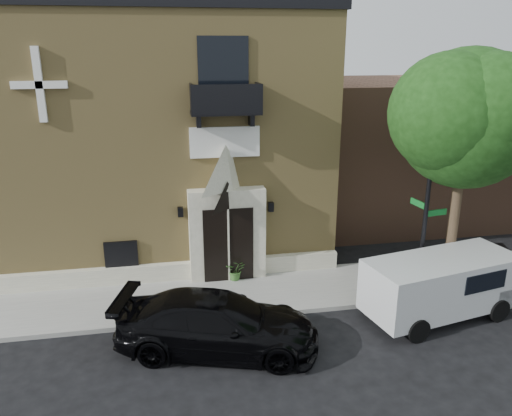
{
  "coord_description": "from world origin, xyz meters",
  "views": [
    {
      "loc": [
        -2.93,
        -13.16,
        7.89
      ],
      "look_at": [
        -0.14,
        2.0,
        2.88
      ],
      "focal_mm": 35.0,
      "sensor_mm": 36.0,
      "label": 1
    }
  ],
  "objects": [
    {
      "name": "planter",
      "position": [
        -0.77,
        2.46,
        0.52
      ],
      "size": [
        0.75,
        0.68,
        0.74
      ],
      "primitive_type": "imported",
      "rotation": [
        0.0,
        0.0,
        -0.16
      ],
      "color": "#3F732F",
      "rests_on": "sidewalk"
    },
    {
      "name": "neighbour_building",
      "position": [
        12.0,
        9.0,
        3.2
      ],
      "size": [
        18.0,
        8.0,
        6.4
      ],
      "primitive_type": "cube",
      "color": "brown",
      "rests_on": "ground"
    },
    {
      "name": "black_sedan",
      "position": [
        -1.81,
        -1.39,
        0.79
      ],
      "size": [
        5.83,
        3.56,
        1.58
      ],
      "primitive_type": "imported",
      "rotation": [
        0.0,
        0.0,
        1.31
      ],
      "color": "black",
      "rests_on": "ground"
    },
    {
      "name": "church",
      "position": [
        -2.99,
        7.95,
        4.63
      ],
      "size": [
        12.2,
        11.01,
        9.3
      ],
      "color": "tan",
      "rests_on": "ground"
    },
    {
      "name": "street_sign",
      "position": [
        4.95,
        0.35,
        2.85
      ],
      "size": [
        0.92,
        0.85,
        5.35
      ],
      "rotation": [
        0.0,
        0.0,
        0.16
      ],
      "color": "black",
      "rests_on": "sidewalk"
    },
    {
      "name": "dumpster",
      "position": [
        7.43,
        0.88,
        0.76
      ],
      "size": [
        2.06,
        1.5,
        1.21
      ],
      "rotation": [
        0.0,
        0.0,
        -0.26
      ],
      "color": "#103C1B",
      "rests_on": "sidewalk"
    },
    {
      "name": "fire_hydrant",
      "position": [
        6.89,
        0.2,
        0.51
      ],
      "size": [
        0.42,
        0.34,
        0.74
      ],
      "color": "#BB0600",
      "rests_on": "sidewalk"
    },
    {
      "name": "sidewalk",
      "position": [
        1.0,
        1.5,
        0.07
      ],
      "size": [
        42.0,
        3.0,
        0.15
      ],
      "primitive_type": "cube",
      "color": "gray",
      "rests_on": "ground"
    },
    {
      "name": "cargo_van",
      "position": [
        5.16,
        -0.83,
        1.07
      ],
      "size": [
        4.96,
        2.77,
        1.91
      ],
      "rotation": [
        0.0,
        0.0,
        0.2
      ],
      "color": "silver",
      "rests_on": "ground"
    },
    {
      "name": "pedestrian_near",
      "position": [
        6.48,
        0.67,
        0.98
      ],
      "size": [
        0.72,
        0.65,
        1.66
      ],
      "primitive_type": "imported",
      "rotation": [
        0.0,
        0.0,
        3.67
      ],
      "color": "black",
      "rests_on": "sidewalk"
    },
    {
      "name": "street_tree_left",
      "position": [
        6.03,
        0.35,
        5.87
      ],
      "size": [
        4.97,
        4.38,
        7.77
      ],
      "color": "#38281C",
      "rests_on": "sidewalk"
    },
    {
      "name": "ground",
      "position": [
        0.0,
        0.0,
        0.0
      ],
      "size": [
        120.0,
        120.0,
        0.0
      ],
      "primitive_type": "plane",
      "color": "black",
      "rests_on": "ground"
    }
  ]
}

